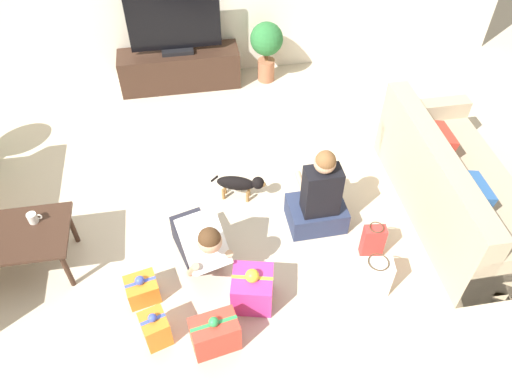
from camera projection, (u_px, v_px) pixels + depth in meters
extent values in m
plane|color=beige|center=(198.00, 225.00, 4.72)|extent=(16.00, 16.00, 0.00)
cube|color=tan|center=(458.00, 196.00, 4.70)|extent=(0.89, 2.04, 0.42)
cube|color=tan|center=(435.00, 167.00, 4.35)|extent=(0.20, 2.04, 0.42)
cube|color=tan|center=(421.00, 126.00, 5.28)|extent=(0.89, 0.16, 0.60)
cube|color=#3366AD|center=(473.00, 198.00, 4.18)|extent=(0.18, 0.34, 0.32)
cube|color=red|center=(439.00, 144.00, 4.65)|extent=(0.18, 0.34, 0.32)
cube|color=#382319|center=(3.00, 237.00, 4.06)|extent=(1.05, 0.60, 0.03)
cylinder|color=#382319|center=(67.00, 269.00, 4.11)|extent=(0.04, 0.04, 0.43)
cylinder|color=#382319|center=(72.00, 226.00, 4.44)|extent=(0.04, 0.04, 0.43)
cube|color=#382319|center=(180.00, 69.00, 6.16)|extent=(1.46, 0.40, 0.47)
cube|color=black|center=(177.00, 50.00, 5.97)|extent=(0.37, 0.20, 0.05)
cube|color=black|center=(174.00, 20.00, 5.70)|extent=(1.07, 0.03, 0.72)
cylinder|color=#A36042|center=(266.00, 70.00, 6.32)|extent=(0.21, 0.21, 0.28)
cylinder|color=brown|center=(266.00, 56.00, 6.18)|extent=(0.04, 0.04, 0.12)
sphere|color=#286B33|center=(267.00, 39.00, 6.01)|extent=(0.40, 0.40, 0.40)
cube|color=#23232D|center=(194.00, 239.00, 4.43)|extent=(0.40, 0.50, 0.28)
cube|color=white|center=(203.00, 241.00, 4.04)|extent=(0.44, 0.56, 0.46)
sphere|color=tan|center=(210.00, 241.00, 3.77)|extent=(0.19, 0.19, 0.19)
sphere|color=#472D19|center=(209.00, 238.00, 3.75)|extent=(0.18, 0.18, 0.18)
cylinder|color=tan|center=(193.00, 270.00, 4.07)|extent=(0.13, 0.27, 0.40)
cylinder|color=tan|center=(225.00, 258.00, 4.15)|extent=(0.13, 0.27, 0.40)
cube|color=#283351|center=(316.00, 213.00, 4.67)|extent=(0.53, 0.41, 0.24)
cube|color=black|center=(321.00, 191.00, 4.36)|extent=(0.32, 0.21, 0.49)
sphere|color=tan|center=(325.00, 163.00, 4.13)|extent=(0.19, 0.19, 0.19)
sphere|color=brown|center=(326.00, 161.00, 4.10)|extent=(0.17, 0.17, 0.17)
cylinder|color=tan|center=(328.00, 179.00, 4.57)|extent=(0.06, 0.26, 0.06)
cylinder|color=tan|center=(301.00, 183.00, 4.54)|extent=(0.06, 0.26, 0.06)
ellipsoid|color=black|center=(236.00, 183.00, 4.84)|extent=(0.40, 0.24, 0.14)
sphere|color=black|center=(258.00, 183.00, 4.79)|extent=(0.12, 0.12, 0.12)
sphere|color=olive|center=(263.00, 184.00, 4.79)|extent=(0.05, 0.05, 0.05)
cylinder|color=black|center=(214.00, 179.00, 4.84)|extent=(0.08, 0.05, 0.09)
cylinder|color=olive|center=(248.00, 197.00, 4.89)|extent=(0.03, 0.03, 0.13)
cylinder|color=olive|center=(249.00, 191.00, 4.95)|extent=(0.03, 0.03, 0.13)
cylinder|color=olive|center=(223.00, 194.00, 4.92)|extent=(0.03, 0.03, 0.13)
cylinder|color=olive|center=(225.00, 189.00, 4.97)|extent=(0.03, 0.03, 0.13)
cube|color=#CC3389|center=(252.00, 289.00, 4.04)|extent=(0.39, 0.39, 0.32)
cube|color=yellow|center=(252.00, 289.00, 4.04)|extent=(0.33, 0.11, 0.33)
sphere|color=yellow|center=(252.00, 276.00, 3.91)|extent=(0.11, 0.11, 0.11)
cube|color=orange|center=(156.00, 329.00, 3.82)|extent=(0.25, 0.27, 0.28)
cube|color=#3D51BC|center=(156.00, 329.00, 3.82)|extent=(0.19, 0.09, 0.28)
sphere|color=#3D51BC|center=(152.00, 318.00, 3.70)|extent=(0.07, 0.07, 0.07)
cube|color=orange|center=(142.00, 289.00, 4.11)|extent=(0.29, 0.27, 0.21)
cube|color=#3D51BC|center=(142.00, 289.00, 4.11)|extent=(0.26, 0.08, 0.21)
sphere|color=#3D51BC|center=(140.00, 280.00, 4.01)|extent=(0.08, 0.08, 0.08)
cube|color=red|center=(215.00, 334.00, 3.77)|extent=(0.39, 0.28, 0.31)
cube|color=#2D934C|center=(215.00, 334.00, 3.77)|extent=(0.36, 0.09, 0.31)
sphere|color=#2D934C|center=(214.00, 322.00, 3.64)|extent=(0.08, 0.08, 0.08)
cube|color=red|center=(373.00, 241.00, 4.37)|extent=(0.20, 0.13, 0.35)
torus|color=#4C3823|center=(377.00, 227.00, 4.23)|extent=(0.14, 0.14, 0.01)
cube|color=white|center=(374.00, 277.00, 4.09)|extent=(0.28, 0.18, 0.37)
torus|color=#4C3823|center=(378.00, 262.00, 3.94)|extent=(0.19, 0.19, 0.01)
cylinder|color=silver|center=(33.00, 218.00, 4.12)|extent=(0.08, 0.08, 0.09)
torus|color=silver|center=(39.00, 217.00, 4.12)|extent=(0.06, 0.01, 0.06)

